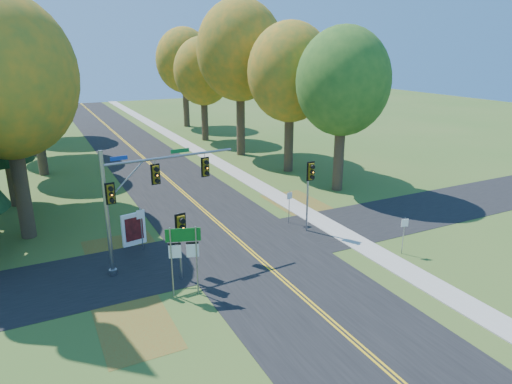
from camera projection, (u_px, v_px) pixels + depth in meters
name	position (u px, v px, depth m)	size (l,w,h in m)	color
ground	(261.00, 260.00, 24.89)	(160.00, 160.00, 0.00)	#365C20
road_main	(261.00, 260.00, 24.89)	(8.00, 160.00, 0.02)	black
road_cross	(245.00, 246.00, 26.59)	(60.00, 6.00, 0.02)	black
centerline_left	(259.00, 260.00, 24.84)	(0.10, 160.00, 0.01)	gold
centerline_right	(262.00, 260.00, 24.93)	(0.10, 160.00, 0.01)	gold
sidewalk_east	(352.00, 239.00, 27.54)	(1.60, 160.00, 0.06)	#9E998E
leaf_patch_w_near	(125.00, 255.00, 25.50)	(4.00, 6.00, 0.00)	brown
leaf_patch_e	(306.00, 208.00, 32.90)	(3.50, 8.00, 0.00)	brown
leaf_patch_w_far	(135.00, 325.00, 19.12)	(3.00, 5.00, 0.00)	brown
tree_w_a	(5.00, 78.00, 25.19)	(8.00, 8.00, 14.15)	#38281C
tree_e_a	(343.00, 82.00, 34.70)	(7.20, 7.20, 12.73)	#38281C
tree_e_b	(291.00, 73.00, 40.11)	(7.60, 7.60, 13.33)	#38281C
tree_w_c	(32.00, 85.00, 39.17)	(6.80, 6.80, 11.91)	#38281C
tree_e_c	(240.00, 51.00, 46.00)	(8.80, 8.80, 15.79)	#38281C
tree_w_d	(20.00, 60.00, 45.76)	(8.20, 8.20, 14.56)	#38281C
tree_e_d	(203.00, 72.00, 54.28)	(7.00, 7.00, 12.32)	#38281C
tree_w_e	(30.00, 55.00, 55.46)	(8.40, 8.40, 14.97)	#38281C
tree_e_e	(184.00, 61.00, 63.61)	(7.80, 7.80, 13.74)	#38281C
traffic_mast	(141.00, 192.00, 22.94)	(7.14, 1.05, 6.49)	gray
east_signal_pole	(310.00, 179.00, 27.67)	(0.53, 0.61, 4.56)	#94979C
ped_signal_pole	(181.00, 231.00, 21.97)	(0.56, 0.65, 3.57)	gray
route_sign_cluster	(184.00, 247.00, 20.75)	(1.54, 0.55, 3.43)	gray
info_kiosk	(134.00, 229.00, 26.57)	(1.42, 0.45, 1.95)	white
reg_sign_e_north	(289.00, 201.00, 29.70)	(0.42, 0.10, 2.19)	gray
reg_sign_e_south	(404.00, 229.00, 25.27)	(0.40, 0.13, 2.15)	gray
reg_sign_w	(141.00, 222.00, 25.71)	(0.48, 0.13, 2.50)	gray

